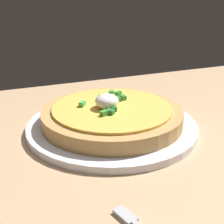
% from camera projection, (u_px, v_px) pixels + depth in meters
% --- Properties ---
extents(dining_table, '(1.19, 0.82, 0.02)m').
position_uv_depth(dining_table, '(128.00, 175.00, 0.46)').
color(dining_table, tan).
rests_on(dining_table, ground).
extents(plate, '(0.29, 0.29, 0.01)m').
position_uv_depth(plate, '(112.00, 126.00, 0.56)').
color(plate, white).
rests_on(plate, dining_table).
extents(pizza, '(0.24, 0.24, 0.05)m').
position_uv_depth(pizza, '(112.00, 115.00, 0.55)').
color(pizza, tan).
rests_on(pizza, plate).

